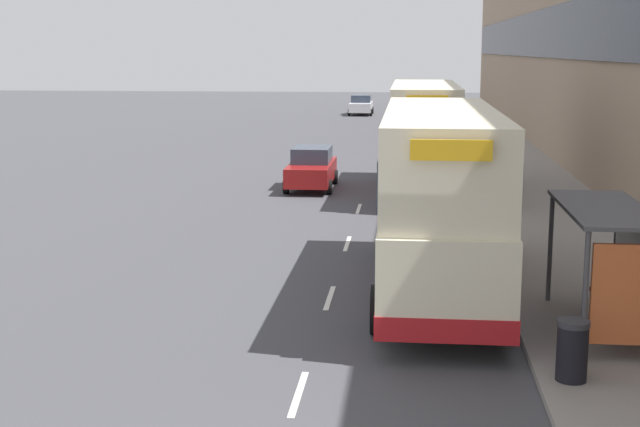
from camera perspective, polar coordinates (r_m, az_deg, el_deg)
pavement at (r=48.29m, az=11.35°, el=3.65°), size 5.00×93.00×0.14m
terrace_facade at (r=48.55m, az=16.46°, el=11.93°), size 3.10×93.00×14.46m
lane_mark_1 at (r=15.11m, az=-1.39°, el=-11.46°), size 0.12×2.00×0.01m
lane_mark_2 at (r=20.61m, az=0.63°, el=-5.42°), size 0.12×2.00×0.01m
lane_mark_3 at (r=26.25m, az=1.76°, el=-1.94°), size 0.12×2.00×0.01m
lane_mark_4 at (r=31.96m, az=2.49°, el=0.30°), size 0.12×2.00×0.01m
bus_shelter at (r=18.08m, az=18.44°, el=-2.11°), size 1.60×4.20×2.48m
double_decker_bus_near at (r=20.76m, az=7.64°, el=1.06°), size 2.85×10.43×4.30m
double_decker_bus_ahead at (r=35.62m, az=6.67°, el=4.99°), size 2.85×10.61×4.30m
car_0 at (r=36.54m, az=-0.55°, el=2.93°), size 1.92×4.49×1.69m
car_1 at (r=78.20m, az=2.64°, el=6.96°), size 2.07×4.55×1.71m
car_2 at (r=58.25m, az=5.94°, el=5.76°), size 2.00×4.55×1.85m
litter_bin at (r=15.71m, az=15.84°, el=-8.42°), size 0.55×0.55×1.05m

